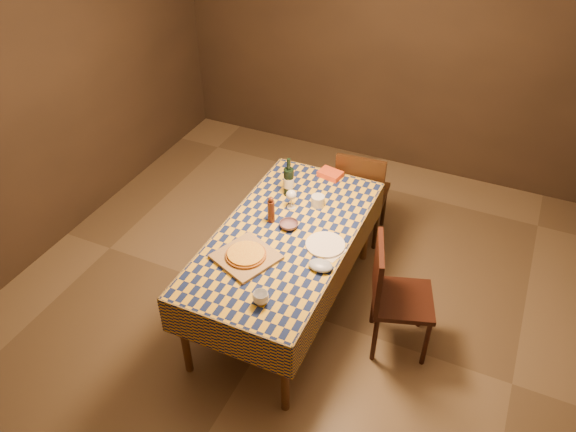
# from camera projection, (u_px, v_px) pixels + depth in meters

# --- Properties ---
(room) EXTENTS (5.00, 5.10, 2.70)m
(room) POSITION_uv_depth(u_px,v_px,m) (285.00, 166.00, 3.69)
(room) COLOR brown
(room) RESTS_ON ground
(dining_table) EXTENTS (0.94, 1.84, 0.77)m
(dining_table) POSITION_uv_depth(u_px,v_px,m) (285.00, 242.00, 4.10)
(dining_table) COLOR brown
(dining_table) RESTS_ON ground
(cutting_board) EXTENTS (0.48, 0.48, 0.02)m
(cutting_board) POSITION_uv_depth(u_px,v_px,m) (246.00, 257.00, 3.84)
(cutting_board) COLOR #A17C4B
(cutting_board) RESTS_ON dining_table
(pizza) EXTENTS (0.29, 0.29, 0.03)m
(pizza) POSITION_uv_depth(u_px,v_px,m) (246.00, 254.00, 3.82)
(pizza) COLOR #9D561A
(pizza) RESTS_ON cutting_board
(pepper_mill) EXTENTS (0.07, 0.07, 0.22)m
(pepper_mill) POSITION_uv_depth(u_px,v_px,m) (271.00, 210.00, 4.11)
(pepper_mill) COLOR #4D2112
(pepper_mill) RESTS_ON dining_table
(bowl) EXTENTS (0.17, 0.17, 0.04)m
(bowl) POSITION_uv_depth(u_px,v_px,m) (289.00, 225.00, 4.10)
(bowl) COLOR #694B58
(bowl) RESTS_ON dining_table
(wine_glass) EXTENTS (0.08, 0.08, 0.16)m
(wine_glass) POSITION_uv_depth(u_px,v_px,m) (291.00, 195.00, 4.24)
(wine_glass) COLOR white
(wine_glass) RESTS_ON dining_table
(wine_bottle) EXTENTS (0.10, 0.10, 0.33)m
(wine_bottle) POSITION_uv_depth(u_px,v_px,m) (289.00, 181.00, 4.36)
(wine_bottle) COLOR black
(wine_bottle) RESTS_ON dining_table
(deli_tub) EXTENTS (0.13, 0.13, 0.09)m
(deli_tub) POSITION_uv_depth(u_px,v_px,m) (318.00, 201.00, 4.30)
(deli_tub) COLOR silver
(deli_tub) RESTS_ON dining_table
(takeout_container) EXTENTS (0.21, 0.16, 0.05)m
(takeout_container) POSITION_uv_depth(u_px,v_px,m) (330.00, 174.00, 4.63)
(takeout_container) COLOR #CF441B
(takeout_container) RESTS_ON dining_table
(white_plate) EXTENTS (0.32, 0.32, 0.02)m
(white_plate) POSITION_uv_depth(u_px,v_px,m) (325.00, 245.00, 3.94)
(white_plate) COLOR white
(white_plate) RESTS_ON dining_table
(tumbler) EXTENTS (0.12, 0.12, 0.08)m
(tumbler) POSITION_uv_depth(u_px,v_px,m) (261.00, 298.00, 3.49)
(tumbler) COLOR silver
(tumbler) RESTS_ON dining_table
(flour_patch) EXTENTS (0.27, 0.23, 0.00)m
(flour_patch) POSITION_uv_depth(u_px,v_px,m) (327.00, 249.00, 3.91)
(flour_patch) COLOR silver
(flour_patch) RESTS_ON dining_table
(flour_bag) EXTENTS (0.18, 0.14, 0.05)m
(flour_bag) POSITION_uv_depth(u_px,v_px,m) (321.00, 266.00, 3.75)
(flour_bag) COLOR #98A9C3
(flour_bag) RESTS_ON dining_table
(chair_far) EXTENTS (0.46, 0.46, 0.93)m
(chair_far) POSITION_uv_depth(u_px,v_px,m) (361.00, 191.00, 4.90)
(chair_far) COLOR black
(chair_far) RESTS_ON ground
(chair_right) EXTENTS (0.54, 0.53, 0.93)m
(chair_right) POSITION_uv_depth(u_px,v_px,m) (392.00, 292.00, 3.94)
(chair_right) COLOR black
(chair_right) RESTS_ON ground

